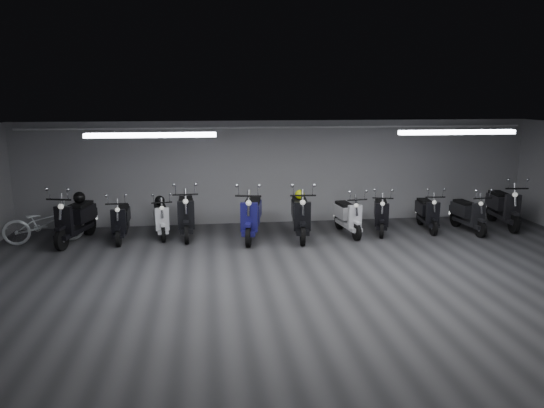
{
  "coord_description": "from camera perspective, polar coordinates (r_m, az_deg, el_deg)",
  "views": [
    {
      "loc": [
        -1.99,
        -8.79,
        3.47
      ],
      "look_at": [
        -0.54,
        2.5,
        1.05
      ],
      "focal_mm": 33.95,
      "sensor_mm": 36.0,
      "label": 1
    }
  ],
  "objects": [
    {
      "name": "bicycle",
      "position": [
        13.37,
        -24.02,
        -1.54
      ],
      "size": [
        1.89,
        1.03,
        1.16
      ],
      "primitive_type": "imported",
      "rotation": [
        0.0,
        0.0,
        1.8
      ],
      "color": "white",
      "rests_on": "floor"
    },
    {
      "name": "scooter_6",
      "position": [
        13.05,
        8.43,
        -0.72
      ],
      "size": [
        0.77,
        1.73,
        1.25
      ],
      "primitive_type": null,
      "rotation": [
        0.0,
        0.0,
        0.13
      ],
      "color": "silver",
      "rests_on": "floor"
    },
    {
      "name": "fluor_strip_right",
      "position": [
        11.01,
        19.85,
        7.5
      ],
      "size": [
        2.4,
        0.18,
        0.08
      ],
      "primitive_type": "cube",
      "color": "white",
      "rests_on": "ceiling"
    },
    {
      "name": "helmet_1",
      "position": [
        12.82,
        3.11,
        1.06
      ],
      "size": [
        0.24,
        0.24,
        0.24
      ],
      "primitive_type": "sphere",
      "color": "#DCEF0E",
      "rests_on": "scooter_5"
    },
    {
      "name": "scooter_10",
      "position": [
        14.98,
        24.34,
        0.34
      ],
      "size": [
        0.85,
        1.99,
        1.44
      ],
      "primitive_type": null,
      "rotation": [
        0.0,
        0.0,
        -0.11
      ],
      "color": "black",
      "rests_on": "floor"
    },
    {
      "name": "back_wall",
      "position": [
        14.09,
        0.9,
        3.56
      ],
      "size": [
        14.0,
        0.01,
        2.8
      ],
      "primitive_type": "cube",
      "color": "#939496",
      "rests_on": "ground"
    },
    {
      "name": "scooter_5",
      "position": [
        12.61,
        3.19,
        -0.51
      ],
      "size": [
        0.87,
        2.05,
        1.48
      ],
      "primitive_type": null,
      "rotation": [
        0.0,
        0.0,
        -0.1
      ],
      "color": "black",
      "rests_on": "floor"
    },
    {
      "name": "floor",
      "position": [
        9.66,
        5.16,
        -9.14
      ],
      "size": [
        14.0,
        10.0,
        0.01
      ],
      "primitive_type": "cube",
      "color": "#323235",
      "rests_on": "ground"
    },
    {
      "name": "scooter_0",
      "position": [
        13.06,
        -21.05,
        -0.91
      ],
      "size": [
        1.14,
        2.07,
        1.46
      ],
      "primitive_type": null,
      "rotation": [
        0.0,
        0.0,
        -0.26
      ],
      "color": "black",
      "rests_on": "floor"
    },
    {
      "name": "conduit",
      "position": [
        13.88,
        0.97,
        8.49
      ],
      "size": [
        13.6,
        0.05,
        0.05
      ],
      "primitive_type": "cylinder",
      "rotation": [
        0.0,
        1.57,
        0.0
      ],
      "color": "white",
      "rests_on": "back_wall"
    },
    {
      "name": "helmet_0",
      "position": [
        13.2,
        -12.35,
        0.37
      ],
      "size": [
        0.25,
        0.25,
        0.25
      ],
      "primitive_type": "sphere",
      "color": "black",
      "rests_on": "scooter_2"
    },
    {
      "name": "scooter_3",
      "position": [
        12.89,
        -9.52,
        -0.4
      ],
      "size": [
        0.73,
        2.0,
        1.48
      ],
      "primitive_type": null,
      "rotation": [
        0.0,
        0.0,
        0.03
      ],
      "color": "black",
      "rests_on": "floor"
    },
    {
      "name": "scooter_7",
      "position": [
        13.41,
        12.02,
        -0.52
      ],
      "size": [
        1.01,
        1.77,
        1.25
      ],
      "primitive_type": null,
      "rotation": [
        0.0,
        0.0,
        -0.29
      ],
      "color": "black",
      "rests_on": "floor"
    },
    {
      "name": "scooter_1",
      "position": [
        12.95,
        -16.44,
        -1.16
      ],
      "size": [
        0.61,
        1.71,
        1.26
      ],
      "primitive_type": null,
      "rotation": [
        0.0,
        0.0,
        0.03
      ],
      "color": "black",
      "rests_on": "floor"
    },
    {
      "name": "scooter_8",
      "position": [
        13.96,
        16.89,
        -0.34
      ],
      "size": [
        0.72,
        1.69,
        1.22
      ],
      "primitive_type": null,
      "rotation": [
        0.0,
        0.0,
        -0.11
      ],
      "color": "black",
      "rests_on": "floor"
    },
    {
      "name": "scooter_4",
      "position": [
        12.49,
        -2.31,
        -0.59
      ],
      "size": [
        1.04,
        2.1,
        1.5
      ],
      "primitive_type": null,
      "rotation": [
        0.0,
        0.0,
        -0.19
      ],
      "color": "navy",
      "rests_on": "floor"
    },
    {
      "name": "ceiling",
      "position": [
        9.04,
        5.5,
        7.73
      ],
      "size": [
        14.0,
        10.0,
        0.01
      ],
      "primitive_type": "cube",
      "color": "gray",
      "rests_on": "ground"
    },
    {
      "name": "helmet_2",
      "position": [
        13.23,
        -20.59,
        0.68
      ],
      "size": [
        0.28,
        0.28,
        0.28
      ],
      "primitive_type": "sphere",
      "color": "black",
      "rests_on": "scooter_0"
    },
    {
      "name": "front_wall",
      "position": [
        4.75,
        18.98,
        -14.54
      ],
      "size": [
        14.0,
        0.01,
        2.8
      ],
      "primitive_type": "cube",
      "color": "#939496",
      "rests_on": "ground"
    },
    {
      "name": "scooter_9",
      "position": [
        14.1,
        21.0,
        -0.48
      ],
      "size": [
        0.69,
        1.7,
        1.23
      ],
      "primitive_type": null,
      "rotation": [
        0.0,
        0.0,
        0.09
      ],
      "color": "black",
      "rests_on": "floor"
    },
    {
      "name": "fluor_strip_left",
      "position": [
        9.87,
        -13.26,
        7.44
      ],
      "size": [
        2.4,
        0.18,
        0.08
      ],
      "primitive_type": "cube",
      "color": "white",
      "rests_on": "ceiling"
    },
    {
      "name": "scooter_2",
      "position": [
        13.04,
        -12.23,
        -0.98
      ],
      "size": [
        0.78,
        1.68,
        1.2
      ],
      "primitive_type": null,
      "rotation": [
        0.0,
        0.0,
        0.15
      ],
      "color": "white",
      "rests_on": "floor"
    }
  ]
}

